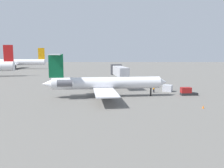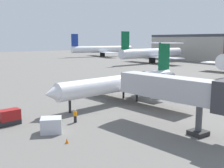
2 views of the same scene
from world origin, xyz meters
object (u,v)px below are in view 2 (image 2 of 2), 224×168
Objects in this scene: cargo_container_uld at (51,125)px; ground_crew_marshaller at (75,116)px; baggage_tug_lead at (7,118)px; parked_airliner_west_mid at (152,53)px; traffic_cone_near at (67,141)px; jet_bridge at (183,90)px; parked_airliner_west_end at (102,49)px; regional_jet at (126,82)px.

ground_crew_marshaller is at bearing 114.10° from cargo_container_uld.
ground_crew_marshaller is 8.27m from baggage_tug_lead.
parked_airliner_west_mid is at bearing 129.76° from cargo_container_uld.
traffic_cone_near is at bearing 20.07° from baggage_tug_lead.
parked_airliner_west_end reaches higher than jet_bridge.
parked_airliner_west_end reaches higher than baggage_tug_lead.
traffic_cone_near is (-3.95, -12.53, -4.43)m from jet_bridge.
parked_airliner_west_end reaches higher than traffic_cone_near.
jet_bridge is at bearing 57.88° from cargo_container_uld.
parked_airliner_west_end is (-109.03, 76.91, 3.38)m from cargo_container_uld.
traffic_cone_near is (5.69, -3.86, -0.58)m from ground_crew_marshaller.
cargo_container_uld is (-7.89, -12.57, -3.85)m from jet_bridge.
parked_airliner_west_mid is at bearing 131.63° from traffic_cone_near.
baggage_tug_lead is 10.14m from traffic_cone_near.
parked_airliner_west_mid is (-66.17, 57.48, -0.42)m from jet_bridge.
regional_jet is at bearing 114.95° from cargo_container_uld.
cargo_container_uld is 5.27× the size of traffic_cone_near.
parked_airliner_west_mid reaches higher than ground_crew_marshaller.
baggage_tug_lead is (-3.82, -7.34, -0.02)m from ground_crew_marshaller.
parked_airliner_west_end reaches higher than cargo_container_uld.
parked_airliner_west_mid is at bearing 139.02° from jet_bridge.
regional_jet is 20.35m from traffic_cone_near.
regional_jet is at bearing 165.89° from jet_bridge.
parked_airliner_west_mid is at bearing -7.69° from parked_airliner_west_end.
baggage_tug_lead is at bearing -148.35° from cargo_container_uld.
regional_jet is 17.08× the size of ground_crew_marshaller.
baggage_tug_lead is 90.50m from parked_airliner_west_mid.
cargo_container_uld is (1.75, -3.90, -0.00)m from ground_crew_marshaller.
parked_airliner_west_end reaches higher than ground_crew_marshaller.
traffic_cone_near is at bearing -34.17° from ground_crew_marshaller.
baggage_tug_lead is 6.54m from cargo_container_uld.
traffic_cone_near is 0.01× the size of parked_airliner_west_end.
regional_jet is 0.81× the size of parked_airliner_west_mid.
jet_bridge is at bearing -28.82° from parked_airliner_west_end.
jet_bridge is 3.71× the size of baggage_tug_lead.
cargo_container_uld is (7.67, -16.49, -2.39)m from regional_jet.
cargo_container_uld is 0.07× the size of parked_airliner_west_end.
regional_jet is 14.12m from ground_crew_marshaller.
jet_bridge is (15.56, -3.91, 1.45)m from regional_jet.
jet_bridge is at bearing -40.98° from parked_airliner_west_mid.
traffic_cone_near is 93.75m from parked_airliner_west_mid.
baggage_tug_lead is (2.10, -19.92, -2.41)m from regional_jet.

